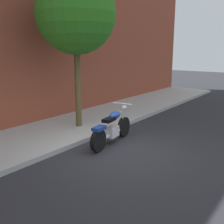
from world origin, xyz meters
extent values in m
plane|color=#28282D|center=(0.00, 0.00, 0.00)|extent=(60.00, 60.00, 0.00)
cube|color=#ACACAC|center=(0.00, 2.70, 0.07)|extent=(25.29, 2.89, 0.14)
cube|color=brown|center=(0.00, 4.39, 3.85)|extent=(25.29, 0.50, 7.70)
cylinder|color=black|center=(1.20, 0.66, 0.33)|extent=(0.67, 0.22, 0.66)
cylinder|color=black|center=(-0.37, 0.46, 0.33)|extent=(0.67, 0.22, 0.66)
cube|color=silver|center=(0.42, 0.56, 0.38)|extent=(0.47, 0.33, 0.32)
cube|color=silver|center=(0.42, 0.56, 0.31)|extent=(1.43, 0.26, 0.06)
ellipsoid|color=navy|center=(0.59, 0.59, 0.86)|extent=(0.55, 0.32, 0.22)
cube|color=black|center=(0.24, 0.54, 0.80)|extent=(0.51, 0.30, 0.10)
cube|color=navy|center=(-0.32, 0.47, 0.68)|extent=(0.47, 0.29, 0.10)
cylinder|color=silver|center=(1.14, 0.66, 0.61)|extent=(0.28, 0.08, 0.58)
cylinder|color=silver|center=(1.08, 0.65, 1.14)|extent=(0.12, 0.70, 0.04)
sphere|color=silver|center=(1.22, 0.67, 0.98)|extent=(0.17, 0.17, 0.17)
cylinder|color=silver|center=(0.15, 0.69, 0.28)|extent=(0.80, 0.19, 0.09)
cylinder|color=brown|center=(0.89, 2.41, 1.63)|extent=(0.21, 0.21, 3.26)
sphere|color=#2F7B1F|center=(0.89, 2.41, 3.99)|extent=(2.69, 2.69, 2.69)
camera|label=1|loc=(-5.90, -4.13, 2.84)|focal=42.98mm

